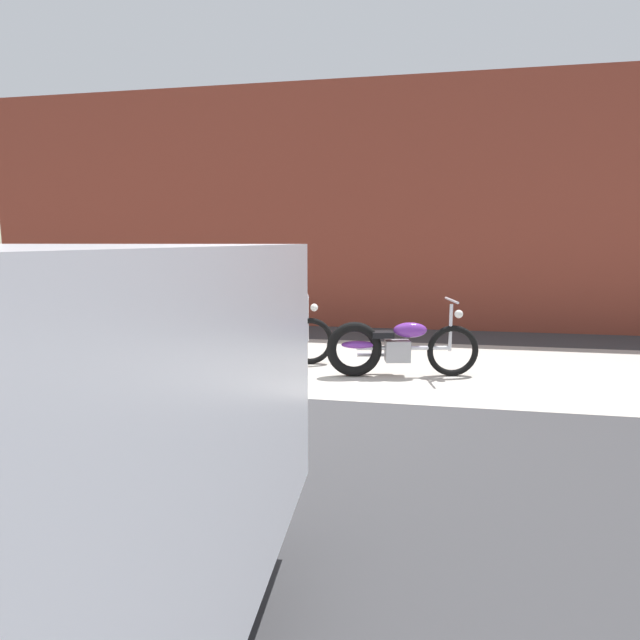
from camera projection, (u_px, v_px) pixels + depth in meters
name	position (u px, v px, depth m)	size (l,w,h in m)	color
ground_plane	(281.00, 397.00, 5.80)	(80.00, 80.00, 0.00)	#38383A
sidewalk_slab	(311.00, 362.00, 7.50)	(36.00, 3.50, 0.01)	#B2ADA3
brick_building_wall	(344.00, 208.00, 10.48)	(36.00, 0.50, 4.91)	brown
motorcycle_green	(254.00, 338.00, 7.28)	(1.97, 0.74, 1.03)	black
motorcycle_purple	(392.00, 347.00, 6.66)	(1.99, 0.67, 1.03)	black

